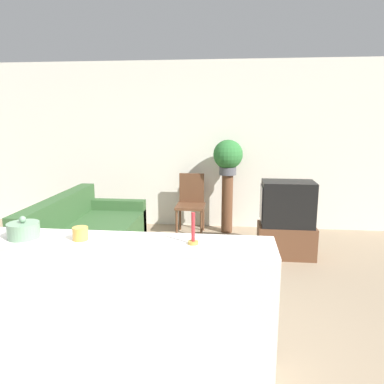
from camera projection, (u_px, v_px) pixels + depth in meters
The scene contains 12 objects.
ground_plane at pixel (111, 340), 3.12m from camera, with size 14.00×14.00×0.00m, color gray.
wall_back at pixel (174, 146), 6.19m from camera, with size 9.00×0.06×2.70m.
couch at pixel (87, 240), 4.73m from camera, with size 0.99×1.98×0.83m.
tv_stand at pixel (286, 241), 4.95m from camera, with size 0.74×0.45×0.42m.
television at pixel (287, 203), 4.85m from camera, with size 0.68×0.42×0.58m.
wooden_chair at pixel (191, 201), 5.91m from camera, with size 0.44×0.44×0.94m.
plant_stand at pixel (227, 204), 5.93m from camera, with size 0.18×0.18×0.93m.
potted_plant at pixel (228, 156), 5.78m from camera, with size 0.46×0.46×0.54m.
foreground_counter at pixel (88, 309), 2.62m from camera, with size 2.55×0.44×1.01m.
decorative_bowl at pixel (24, 230), 2.55m from camera, with size 0.21×0.21×0.15m.
candle_jar at pixel (80, 234), 2.51m from camera, with size 0.10×0.10×0.09m.
candlestick at pixel (193, 234), 2.42m from camera, with size 0.07×0.07×0.21m.
Camera 1 is at (0.98, -2.72, 1.83)m, focal length 35.00 mm.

